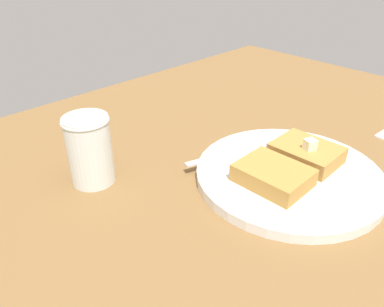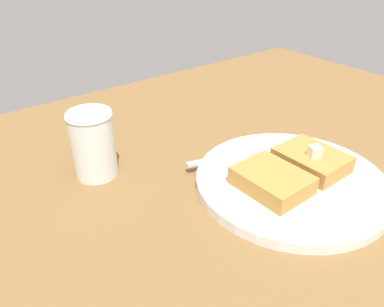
{
  "view_description": "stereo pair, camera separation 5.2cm",
  "coord_description": "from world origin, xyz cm",
  "views": [
    {
      "loc": [
        46.67,
        22.56,
        33.12
      ],
      "look_at": [
        15.31,
        -9.68,
        6.53
      ],
      "focal_mm": 35.0,
      "sensor_mm": 36.0,
      "label": 1
    },
    {
      "loc": [
        42.73,
        25.97,
        33.12
      ],
      "look_at": [
        15.31,
        -9.68,
        6.53
      ],
      "focal_mm": 35.0,
      "sensor_mm": 36.0,
      "label": 2
    }
  ],
  "objects": [
    {
      "name": "toast_slice_middle",
      "position": [
        9.36,
        0.39,
        4.76
      ],
      "size": [
        7.57,
        9.51,
        2.5
      ],
      "primitive_type": "cube",
      "rotation": [
        0.0,
        0.0,
        0.02
      ],
      "color": "#A87836",
      "rests_on": "plate"
    },
    {
      "name": "table_surface",
      "position": [
        0.0,
        0.0,
        1.01
      ],
      "size": [
        102.16,
        102.16,
        2.03
      ],
      "primitive_type": "cube",
      "color": "brown",
      "rests_on": "ground"
    },
    {
      "name": "plate",
      "position": [
        5.13,
        0.31,
        2.89
      ],
      "size": [
        26.79,
        26.79,
        1.48
      ],
      "color": "silver",
      "rests_on": "table_surface"
    },
    {
      "name": "fork",
      "position": [
        6.32,
        -8.63,
        3.69
      ],
      "size": [
        15.7,
        6.16,
        0.36
      ],
      "color": "silver",
      "rests_on": "plate"
    },
    {
      "name": "butter_pat_primary",
      "position": [
        1.67,
        0.73,
        6.8
      ],
      "size": [
        2.01,
        1.92,
        1.59
      ],
      "primitive_type": "cube",
      "rotation": [
        0.0,
        0.0,
        2.76
      ],
      "color": "#F4EBC5",
      "rests_on": "toast_slice_left"
    },
    {
      "name": "toast_slice_left",
      "position": [
        0.9,
        0.23,
        4.76
      ],
      "size": [
        7.57,
        9.51,
        2.5
      ],
      "primitive_type": "cube",
      "rotation": [
        0.0,
        0.0,
        0.02
      ],
      "color": "#A97937",
      "rests_on": "plate"
    },
    {
      "name": "syrup_jar",
      "position": [
        25.49,
        -19.66,
        6.81
      ],
      "size": [
        6.46,
        6.46,
        10.02
      ],
      "color": "#5E2508",
      "rests_on": "table_surface"
    }
  ]
}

